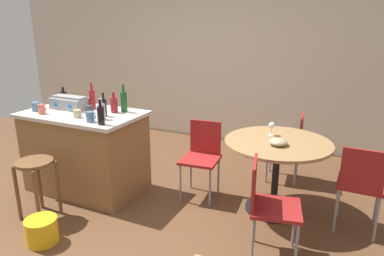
{
  "coord_description": "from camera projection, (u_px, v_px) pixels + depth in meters",
  "views": [
    {
      "loc": [
        2.14,
        -2.78,
        1.93
      ],
      "look_at": [
        0.59,
        0.49,
        0.82
      ],
      "focal_mm": 32.9,
      "sensor_mm": 36.0,
      "label": 1
    }
  ],
  "objects": [
    {
      "name": "ground_plane",
      "position": [
        124.0,
        205.0,
        3.84
      ],
      "size": [
        8.8,
        8.8,
        0.0
      ],
      "primitive_type": "plane",
      "color": "brown"
    },
    {
      "name": "back_wall",
      "position": [
        215.0,
        58.0,
        5.71
      ],
      "size": [
        8.0,
        0.1,
        2.7
      ],
      "primitive_type": "cube",
      "color": "beige",
      "rests_on": "ground_plane"
    },
    {
      "name": "kitchen_island",
      "position": [
        86.0,
        151.0,
        4.1
      ],
      "size": [
        1.35,
        0.82,
        0.94
      ],
      "color": "olive",
      "rests_on": "ground_plane"
    },
    {
      "name": "wooden_stool",
      "position": [
        36.0,
        175.0,
        3.48
      ],
      "size": [
        0.36,
        0.36,
        0.61
      ],
      "color": "brown",
      "rests_on": "ground_plane"
    },
    {
      "name": "dining_table",
      "position": [
        277.0,
        158.0,
        3.59
      ],
      "size": [
        1.07,
        1.07,
        0.77
      ],
      "color": "black",
      "rests_on": "ground_plane"
    },
    {
      "name": "folding_chair_near",
      "position": [
        361.0,
        182.0,
        3.21
      ],
      "size": [
        0.41,
        0.41,
        0.87
      ],
      "color": "maroon",
      "rests_on": "ground_plane"
    },
    {
      "name": "folding_chair_far",
      "position": [
        290.0,
        142.0,
        4.32
      ],
      "size": [
        0.44,
        0.44,
        0.85
      ],
      "color": "maroon",
      "rests_on": "ground_plane"
    },
    {
      "name": "folding_chair_left",
      "position": [
        202.0,
        153.0,
        3.95
      ],
      "size": [
        0.44,
        0.44,
        0.85
      ],
      "color": "maroon",
      "rests_on": "ground_plane"
    },
    {
      "name": "folding_chair_right",
      "position": [
        268.0,
        202.0,
        2.88
      ],
      "size": [
        0.48,
        0.48,
        0.86
      ],
      "color": "maroon",
      "rests_on": "ground_plane"
    },
    {
      "name": "toolbox",
      "position": [
        70.0,
        103.0,
        4.12
      ],
      "size": [
        0.44,
        0.24,
        0.15
      ],
      "color": "gray",
      "rests_on": "kitchen_island"
    },
    {
      "name": "bottle_0",
      "position": [
        92.0,
        99.0,
        4.09
      ],
      "size": [
        0.07,
        0.07,
        0.31
      ],
      "color": "maroon",
      "rests_on": "kitchen_island"
    },
    {
      "name": "bottle_1",
      "position": [
        101.0,
        115.0,
        3.48
      ],
      "size": [
        0.07,
        0.07,
        0.25
      ],
      "color": "black",
      "rests_on": "kitchen_island"
    },
    {
      "name": "bottle_2",
      "position": [
        124.0,
        101.0,
        3.96
      ],
      "size": [
        0.07,
        0.07,
        0.31
      ],
      "color": "#194C23",
      "rests_on": "kitchen_island"
    },
    {
      "name": "bottle_3",
      "position": [
        64.0,
        97.0,
        4.39
      ],
      "size": [
        0.08,
        0.08,
        0.2
      ],
      "color": "black",
      "rests_on": "kitchen_island"
    },
    {
      "name": "bottle_4",
      "position": [
        114.0,
        105.0,
        3.94
      ],
      "size": [
        0.08,
        0.08,
        0.24
      ],
      "color": "maroon",
      "rests_on": "kitchen_island"
    },
    {
      "name": "bottle_5",
      "position": [
        101.0,
        111.0,
        3.67
      ],
      "size": [
        0.08,
        0.08,
        0.22
      ],
      "color": "#B7B2AD",
      "rests_on": "kitchen_island"
    },
    {
      "name": "bottle_6",
      "position": [
        104.0,
        107.0,
        3.79
      ],
      "size": [
        0.06,
        0.06,
        0.26
      ],
      "color": "black",
      "rests_on": "kitchen_island"
    },
    {
      "name": "cup_0",
      "position": [
        36.0,
        107.0,
        4.01
      ],
      "size": [
        0.13,
        0.09,
        0.1
      ],
      "color": "#4C7099",
      "rests_on": "kitchen_island"
    },
    {
      "name": "cup_1",
      "position": [
        90.0,
        117.0,
        3.58
      ],
      "size": [
        0.12,
        0.08,
        0.11
      ],
      "color": "#4C7099",
      "rests_on": "kitchen_island"
    },
    {
      "name": "cup_2",
      "position": [
        42.0,
        109.0,
        3.89
      ],
      "size": [
        0.11,
        0.08,
        0.11
      ],
      "color": "#DB6651",
      "rests_on": "kitchen_island"
    },
    {
      "name": "cup_3",
      "position": [
        89.0,
        109.0,
        3.93
      ],
      "size": [
        0.12,
        0.09,
        0.09
      ],
      "color": "#383838",
      "rests_on": "kitchen_island"
    },
    {
      "name": "cup_4",
      "position": [
        77.0,
        114.0,
        3.75
      ],
      "size": [
        0.12,
        0.08,
        0.08
      ],
      "color": "tan",
      "rests_on": "kitchen_island"
    },
    {
      "name": "wine_glass",
      "position": [
        272.0,
        126.0,
        3.69
      ],
      "size": [
        0.07,
        0.07,
        0.14
      ],
      "color": "silver",
      "rests_on": "dining_table"
    },
    {
      "name": "serving_bowl",
      "position": [
        278.0,
        142.0,
        3.41
      ],
      "size": [
        0.18,
        0.18,
        0.07
      ],
      "primitive_type": "ellipsoid",
      "color": "tan",
      "rests_on": "dining_table"
    },
    {
      "name": "plastic_bucket",
      "position": [
        42.0,
        231.0,
        3.17
      ],
      "size": [
        0.28,
        0.28,
        0.23
      ],
      "primitive_type": "cylinder",
      "color": "yellow",
      "rests_on": "ground_plane"
    }
  ]
}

